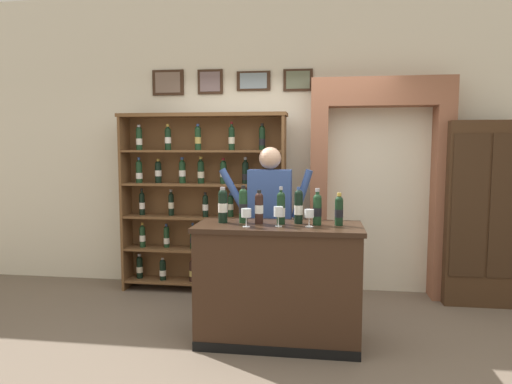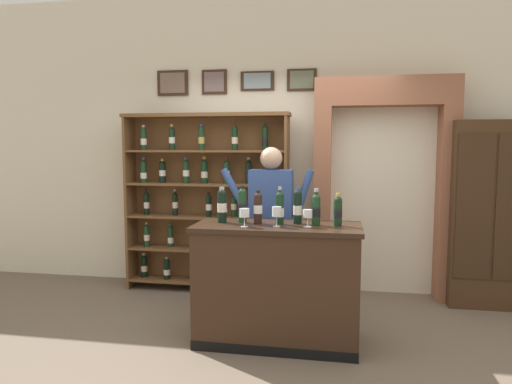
# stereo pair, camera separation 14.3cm
# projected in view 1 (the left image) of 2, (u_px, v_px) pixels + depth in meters

# --- Properties ---
(ground_plane) EXTENTS (14.00, 14.00, 0.02)m
(ground_plane) POSITION_uv_depth(u_px,v_px,m) (264.00, 341.00, 4.00)
(ground_plane) COLOR #6B5B4C
(back_wall) EXTENTS (12.00, 0.19, 3.46)m
(back_wall) POSITION_uv_depth(u_px,v_px,m) (281.00, 142.00, 5.45)
(back_wall) COLOR beige
(back_wall) RESTS_ON ground
(wine_shelf) EXTENTS (1.92, 0.32, 2.05)m
(wine_shelf) POSITION_uv_depth(u_px,v_px,m) (203.00, 199.00, 5.30)
(wine_shelf) COLOR brown
(wine_shelf) RESTS_ON ground
(archway_doorway) EXTENTS (1.52, 0.45, 2.42)m
(archway_doorway) POSITION_uv_depth(u_px,v_px,m) (379.00, 174.00, 5.20)
(archway_doorway) COLOR #935B42
(archway_doorway) RESTS_ON ground
(side_cabinet) EXTENTS (0.78, 0.38, 1.95)m
(side_cabinet) POSITION_uv_depth(u_px,v_px,m) (482.00, 213.00, 4.88)
(side_cabinet) COLOR #422B19
(side_cabinet) RESTS_ON ground
(tasting_counter) EXTENTS (1.40, 0.62, 1.02)m
(tasting_counter) POSITION_uv_depth(u_px,v_px,m) (278.00, 284.00, 3.93)
(tasting_counter) COLOR #382316
(tasting_counter) RESTS_ON ground
(shopkeeper) EXTENTS (0.95, 0.22, 1.67)m
(shopkeeper) POSITION_uv_depth(u_px,v_px,m) (270.00, 211.00, 4.53)
(shopkeeper) COLOR #2D3347
(shopkeeper) RESTS_ON ground
(tasting_bottle_prosecco) EXTENTS (0.08, 0.08, 0.31)m
(tasting_bottle_prosecco) POSITION_uv_depth(u_px,v_px,m) (223.00, 205.00, 3.96)
(tasting_bottle_prosecco) COLOR black
(tasting_bottle_prosecco) RESTS_ON tasting_counter
(tasting_bottle_brunello) EXTENTS (0.07, 0.07, 0.32)m
(tasting_bottle_brunello) POSITION_uv_depth(u_px,v_px,m) (243.00, 205.00, 3.95)
(tasting_bottle_brunello) COLOR #19381E
(tasting_bottle_brunello) RESTS_ON tasting_counter
(tasting_bottle_riserva) EXTENTS (0.07, 0.07, 0.29)m
(tasting_bottle_riserva) POSITION_uv_depth(u_px,v_px,m) (259.00, 207.00, 3.92)
(tasting_bottle_riserva) COLOR black
(tasting_bottle_riserva) RESTS_ON tasting_counter
(tasting_bottle_super_tuscan) EXTENTS (0.07, 0.07, 0.32)m
(tasting_bottle_super_tuscan) POSITION_uv_depth(u_px,v_px,m) (281.00, 208.00, 3.89)
(tasting_bottle_super_tuscan) COLOR black
(tasting_bottle_super_tuscan) RESTS_ON tasting_counter
(tasting_bottle_grappa) EXTENTS (0.07, 0.07, 0.31)m
(tasting_bottle_grappa) POSITION_uv_depth(u_px,v_px,m) (299.00, 206.00, 3.92)
(tasting_bottle_grappa) COLOR black
(tasting_bottle_grappa) RESTS_ON tasting_counter
(tasting_bottle_chianti) EXTENTS (0.07, 0.07, 0.31)m
(tasting_bottle_chianti) POSITION_uv_depth(u_px,v_px,m) (317.00, 208.00, 3.85)
(tasting_bottle_chianti) COLOR #19381E
(tasting_bottle_chianti) RESTS_ON tasting_counter
(tasting_bottle_bianco) EXTENTS (0.07, 0.07, 0.27)m
(tasting_bottle_bianco) POSITION_uv_depth(u_px,v_px,m) (339.00, 210.00, 3.83)
(tasting_bottle_bianco) COLOR black
(tasting_bottle_bianco) RESTS_ON tasting_counter
(wine_glass_right) EXTENTS (0.08, 0.08, 0.17)m
(wine_glass_right) POSITION_uv_depth(u_px,v_px,m) (278.00, 213.00, 3.77)
(wine_glass_right) COLOR silver
(wine_glass_right) RESTS_ON tasting_counter
(wine_glass_spare) EXTENTS (0.08, 0.08, 0.15)m
(wine_glass_spare) POSITION_uv_depth(u_px,v_px,m) (246.00, 214.00, 3.76)
(wine_glass_spare) COLOR silver
(wine_glass_spare) RESTS_ON tasting_counter
(wine_glass_center) EXTENTS (0.08, 0.08, 0.14)m
(wine_glass_center) POSITION_uv_depth(u_px,v_px,m) (309.00, 214.00, 3.76)
(wine_glass_center) COLOR silver
(wine_glass_center) RESTS_ON tasting_counter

